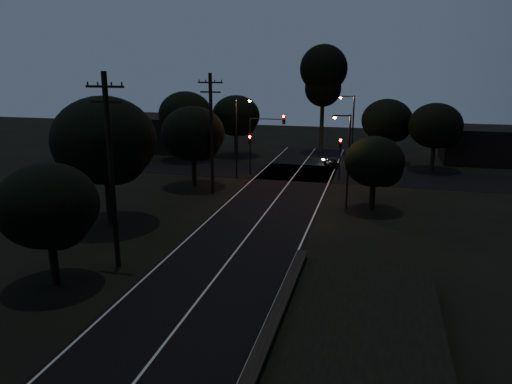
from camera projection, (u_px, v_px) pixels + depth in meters
The scene contains 21 objects.
road_surface at pixel (276, 199), 42.64m from camera, with size 60.00×70.00×0.03m.
utility_pole_mid at pixel (111, 169), 27.44m from camera, with size 2.20×0.30×11.00m.
utility_pole_far at pixel (211, 132), 43.45m from camera, with size 2.20×0.30×10.50m.
tree_left_b at pixel (50, 208), 25.33m from camera, with size 5.18×5.18×6.58m.
tree_left_c at pixel (106, 143), 34.80m from camera, with size 7.28×7.28×9.20m.
tree_left_d at pixel (195, 135), 45.91m from camera, with size 5.91×5.91×7.50m.
tree_far_nw at pixel (237, 117), 61.05m from camera, with size 5.85×5.85×7.41m.
tree_far_w at pixel (187, 116), 58.34m from camera, with size 6.30×6.30×8.04m.
tree_far_ne at pixel (389, 122), 56.89m from camera, with size 5.76×5.76×7.29m.
tree_far_e at pixel (437, 127), 52.93m from camera, with size 5.66×5.66×7.18m.
tree_right_a at pixel (376, 163), 38.62m from camera, with size 4.64×4.64×5.90m.
tall_pine at pixel (323, 75), 62.31m from camera, with size 5.93×5.93×13.47m.
building_left at pixel (161, 132), 66.32m from camera, with size 10.00×8.00×4.40m, color black.
building_right at pixel (483, 145), 57.99m from camera, with size 9.00×7.00×4.00m, color black.
signal_left at pixel (250, 147), 51.30m from camera, with size 0.28×0.35×4.10m.
signal_right at pixel (340, 151), 49.16m from camera, with size 0.28×0.35×4.10m.
signal_mast at pixel (266, 133), 50.53m from camera, with size 3.70×0.35×6.25m.
streetlight_a at pixel (238, 132), 49.14m from camera, with size 1.66×0.26×8.00m.
streetlight_b at pixel (351, 128), 52.29m from camera, with size 1.66×0.26×8.00m.
streetlight_c at pixel (346, 155), 39.11m from camera, with size 1.46×0.26×7.50m.
car at pixel (331, 162), 55.72m from camera, with size 1.23×3.07×1.04m, color black.
Camera 1 is at (8.22, -9.13, 11.57)m, focal length 35.00 mm.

